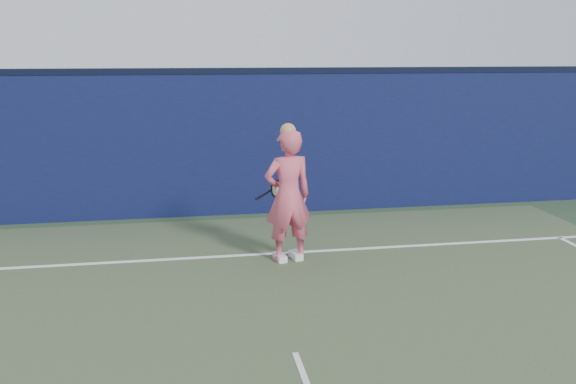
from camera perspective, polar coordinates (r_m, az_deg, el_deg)
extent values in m
cube|color=#0D113C|center=(11.01, -4.51, 4.46)|extent=(24.00, 0.40, 2.50)
cube|color=black|center=(10.89, -4.63, 11.24)|extent=(24.00, 0.42, 0.10)
imported|color=#DC556D|center=(8.42, 0.00, -0.38)|extent=(0.75, 0.57, 1.86)
sphere|color=tan|center=(8.25, 0.00, 5.70)|extent=(0.22, 0.22, 0.22)
cube|color=white|center=(8.70, 0.74, -5.96)|extent=(0.17, 0.30, 0.10)
cube|color=white|center=(8.62, -0.75, -6.14)|extent=(0.17, 0.30, 0.10)
torus|color=black|center=(8.88, -1.15, 0.34)|extent=(0.21, 0.24, 0.27)
torus|color=#C29312|center=(8.88, -1.15, 0.34)|extent=(0.16, 0.19, 0.22)
cylinder|color=beige|center=(8.88, -1.15, 0.34)|extent=(0.16, 0.19, 0.22)
cylinder|color=black|center=(8.76, -2.18, -0.19)|extent=(0.20, 0.18, 0.09)
cylinder|color=black|center=(8.70, -2.77, -0.53)|extent=(0.10, 0.10, 0.06)
cube|color=white|center=(8.88, -2.85, -5.85)|extent=(11.00, 0.08, 0.01)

